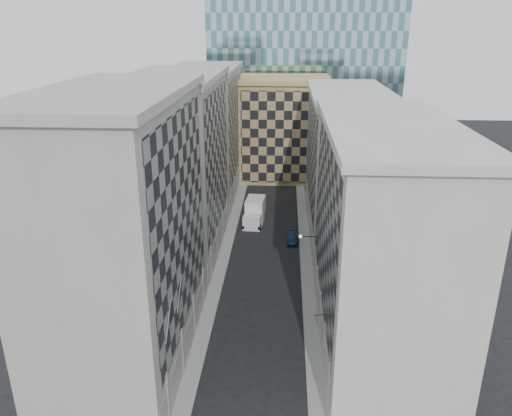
% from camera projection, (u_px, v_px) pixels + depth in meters
% --- Properties ---
extents(sidewalk_west, '(1.50, 100.00, 0.15)m').
position_uv_depth(sidewalk_west, '(223.00, 260.00, 63.13)').
color(sidewalk_west, gray).
rests_on(sidewalk_west, ground).
extents(sidewalk_east, '(1.50, 100.00, 0.15)m').
position_uv_depth(sidewalk_east, '(306.00, 262.00, 62.54)').
color(sidewalk_east, gray).
rests_on(sidewalk_east, ground).
extents(bldg_left_a, '(10.80, 22.80, 23.70)m').
position_uv_depth(bldg_left_a, '(125.00, 233.00, 41.56)').
color(bldg_left_a, '#9B968C').
rests_on(bldg_left_a, ground).
extents(bldg_left_b, '(10.80, 22.80, 22.70)m').
position_uv_depth(bldg_left_b, '(179.00, 167.00, 62.30)').
color(bldg_left_b, gray).
rests_on(bldg_left_b, ground).
extents(bldg_left_c, '(10.80, 22.80, 21.70)m').
position_uv_depth(bldg_left_c, '(206.00, 134.00, 83.04)').
color(bldg_left_c, '#9B968C').
rests_on(bldg_left_c, ground).
extents(bldg_right_a, '(10.80, 26.80, 20.70)m').
position_uv_depth(bldg_right_a, '(379.00, 237.00, 44.62)').
color(bldg_right_a, '#B4AEA5').
rests_on(bldg_right_a, ground).
extents(bldg_right_b, '(10.80, 28.80, 19.70)m').
position_uv_depth(bldg_right_b, '(346.00, 162.00, 70.02)').
color(bldg_right_b, '#B4AEA5').
rests_on(bldg_right_b, ground).
extents(tan_block, '(16.80, 14.80, 18.80)m').
position_uv_depth(tan_block, '(284.00, 128.00, 94.87)').
color(tan_block, tan).
rests_on(tan_block, ground).
extents(church_tower, '(7.20, 7.20, 51.50)m').
position_uv_depth(church_tower, '(276.00, 29.00, 102.02)').
color(church_tower, '#292620').
rests_on(church_tower, ground).
extents(flagpoles_left, '(0.10, 6.33, 2.33)m').
position_uv_depth(flagpoles_left, '(174.00, 307.00, 37.95)').
color(flagpoles_left, gray).
rests_on(flagpoles_left, ground).
extents(bracket_lamp, '(1.98, 0.36, 0.36)m').
position_uv_depth(bracket_lamp, '(302.00, 236.00, 54.84)').
color(bracket_lamp, black).
rests_on(bracket_lamp, ground).
extents(box_truck, '(3.18, 6.66, 3.54)m').
position_uv_depth(box_truck, '(255.00, 213.00, 74.56)').
color(box_truck, white).
rests_on(box_truck, ground).
extents(dark_car, '(1.44, 3.92, 1.28)m').
position_uv_depth(dark_car, '(292.00, 237.00, 68.29)').
color(dark_car, '#101F3C').
rests_on(dark_car, ground).
extents(shop_sign, '(0.87, 0.76, 0.84)m').
position_uv_depth(shop_sign, '(317.00, 319.00, 43.86)').
color(shop_sign, black).
rests_on(shop_sign, ground).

